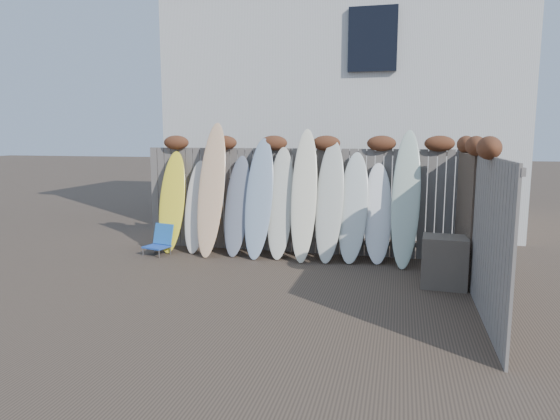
% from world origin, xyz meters
% --- Properties ---
extents(ground, '(80.00, 80.00, 0.00)m').
position_xyz_m(ground, '(0.00, 0.00, 0.00)').
color(ground, '#493A2D').
extents(back_fence, '(6.05, 0.28, 2.24)m').
position_xyz_m(back_fence, '(0.06, 2.39, 1.18)').
color(back_fence, slate).
rests_on(back_fence, ground).
extents(right_fence, '(0.28, 4.40, 2.24)m').
position_xyz_m(right_fence, '(2.99, 0.25, 1.14)').
color(right_fence, slate).
rests_on(right_fence, ground).
extents(house, '(8.50, 5.50, 6.33)m').
position_xyz_m(house, '(0.50, 6.50, 3.20)').
color(house, silver).
rests_on(house, ground).
extents(beach_chair, '(0.52, 0.54, 0.57)m').
position_xyz_m(beach_chair, '(-2.46, 1.64, 0.26)').
color(beach_chair, blue).
rests_on(beach_chair, ground).
extents(wooden_crate, '(0.69, 0.59, 0.76)m').
position_xyz_m(wooden_crate, '(2.63, 0.74, 0.38)').
color(wooden_crate, brown).
rests_on(wooden_crate, ground).
extents(lattice_panel, '(0.13, 1.31, 1.97)m').
position_xyz_m(lattice_panel, '(2.95, 1.24, 0.98)').
color(lattice_panel, '#382A22').
rests_on(lattice_panel, ground).
extents(surfboard_0, '(0.55, 0.72, 1.94)m').
position_xyz_m(surfboard_0, '(-2.35, 1.98, 0.97)').
color(surfboard_0, yellow).
rests_on(surfboard_0, ground).
extents(surfboard_1, '(0.46, 0.64, 1.76)m').
position_xyz_m(surfboard_1, '(-1.86, 2.02, 0.88)').
color(surfboard_1, silver).
rests_on(surfboard_1, ground).
extents(surfboard_2, '(0.52, 0.88, 2.49)m').
position_xyz_m(surfboard_2, '(-1.50, 1.90, 1.25)').
color(surfboard_2, '#FFCA7A').
rests_on(surfboard_2, ground).
extents(surfboard_3, '(0.51, 0.69, 1.87)m').
position_xyz_m(surfboard_3, '(-1.01, 1.97, 0.93)').
color(surfboard_3, slate).
rests_on(surfboard_3, ground).
extents(surfboard_4, '(0.54, 0.79, 2.20)m').
position_xyz_m(surfboard_4, '(-0.57, 1.92, 1.10)').
color(surfboard_4, '#8EA4BC').
rests_on(surfboard_4, ground).
extents(surfboard_5, '(0.51, 0.74, 2.04)m').
position_xyz_m(surfboard_5, '(-0.18, 1.99, 1.02)').
color(surfboard_5, beige).
rests_on(surfboard_5, ground).
extents(surfboard_6, '(0.50, 0.85, 2.37)m').
position_xyz_m(surfboard_6, '(0.27, 1.92, 1.19)').
color(surfboard_6, '#F8F0CD').
rests_on(surfboard_6, ground).
extents(surfboard_7, '(0.53, 0.78, 2.17)m').
position_xyz_m(surfboard_7, '(0.73, 1.95, 1.09)').
color(surfboard_7, silver).
rests_on(surfboard_7, ground).
extents(surfboard_8, '(0.58, 0.73, 1.95)m').
position_xyz_m(surfboard_8, '(1.15, 1.98, 0.98)').
color(surfboard_8, silver).
rests_on(surfboard_8, ground).
extents(surfboard_9, '(0.54, 0.67, 1.76)m').
position_xyz_m(surfboard_9, '(1.59, 2.03, 0.88)').
color(surfboard_9, white).
rests_on(surfboard_9, ground).
extents(surfboard_10, '(0.54, 0.86, 2.35)m').
position_xyz_m(surfboard_10, '(2.06, 1.90, 1.17)').
color(surfboard_10, silver).
rests_on(surfboard_10, ground).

